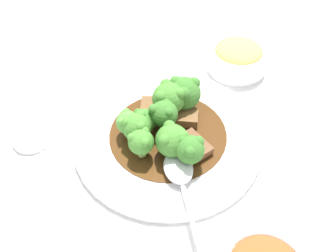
% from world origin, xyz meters
% --- Properties ---
extents(ground_plane, '(4.00, 4.00, 0.00)m').
position_xyz_m(ground_plane, '(0.00, 0.00, 0.00)').
color(ground_plane, white).
extents(main_plate, '(0.30, 0.30, 0.02)m').
position_xyz_m(main_plate, '(0.00, 0.00, 0.01)').
color(main_plate, white).
rests_on(main_plate, ground_plane).
extents(beef_strip_0, '(0.05, 0.04, 0.01)m').
position_xyz_m(beef_strip_0, '(0.05, 0.02, 0.02)').
color(beef_strip_0, brown).
rests_on(beef_strip_0, main_plate).
extents(beef_strip_1, '(0.05, 0.05, 0.02)m').
position_xyz_m(beef_strip_1, '(-0.01, 0.03, 0.03)').
color(beef_strip_1, brown).
rests_on(beef_strip_1, main_plate).
extents(beef_strip_2, '(0.07, 0.06, 0.01)m').
position_xyz_m(beef_strip_2, '(-0.05, -0.01, 0.02)').
color(beef_strip_2, brown).
rests_on(beef_strip_2, main_plate).
extents(broccoli_floret_0, '(0.04, 0.04, 0.05)m').
position_xyz_m(broccoli_floret_0, '(0.01, -0.06, 0.05)').
color(broccoli_floret_0, '#7FA84C').
rests_on(broccoli_floret_0, main_plate).
extents(broccoli_floret_1, '(0.05, 0.05, 0.06)m').
position_xyz_m(broccoli_floret_1, '(-0.03, 0.02, 0.06)').
color(broccoli_floret_1, '#7FA84C').
rests_on(broccoli_floret_1, main_plate).
extents(broccoli_floret_2, '(0.04, 0.04, 0.04)m').
position_xyz_m(broccoli_floret_2, '(-0.02, -0.03, 0.04)').
color(broccoli_floret_2, '#8EB756').
rests_on(broccoli_floret_2, main_plate).
extents(broccoli_floret_3, '(0.04, 0.04, 0.05)m').
position_xyz_m(broccoli_floret_3, '(-0.01, -0.00, 0.05)').
color(broccoli_floret_3, '#7FA84C').
rests_on(broccoli_floret_3, main_plate).
extents(broccoli_floret_4, '(0.05, 0.05, 0.05)m').
position_xyz_m(broccoli_floret_4, '(0.04, -0.02, 0.05)').
color(broccoli_floret_4, '#7FA84C').
rests_on(broccoli_floret_4, main_plate).
extents(broccoli_floret_5, '(0.04, 0.04, 0.05)m').
position_xyz_m(broccoli_floret_5, '(0.07, -0.01, 0.05)').
color(broccoli_floret_5, '#8EB756').
rests_on(broccoli_floret_5, main_plate).
extents(broccoli_floret_6, '(0.04, 0.04, 0.05)m').
position_xyz_m(broccoli_floret_6, '(-0.01, -0.05, 0.05)').
color(broccoli_floret_6, '#7FA84C').
rests_on(broccoli_floret_6, main_plate).
extents(broccoli_floret_7, '(0.04, 0.04, 0.04)m').
position_xyz_m(broccoli_floret_7, '(-0.03, -0.05, 0.04)').
color(broccoli_floret_7, '#7FA84C').
rests_on(broccoli_floret_7, main_plate).
extents(broccoli_floret_8, '(0.05, 0.05, 0.06)m').
position_xyz_m(broccoli_floret_8, '(-0.03, 0.05, 0.05)').
color(broccoli_floret_8, '#7FA84C').
rests_on(broccoli_floret_8, main_plate).
extents(serving_spoon, '(0.22, 0.11, 0.01)m').
position_xyz_m(serving_spoon, '(0.09, -0.04, 0.03)').
color(serving_spoon, silver).
rests_on(serving_spoon, main_plate).
extents(side_bowl_appetizer, '(0.11, 0.11, 0.05)m').
position_xyz_m(side_bowl_appetizer, '(-0.08, 0.21, 0.03)').
color(side_bowl_appetizer, white).
rests_on(side_bowl_appetizer, ground_plane).
extents(sauce_dish, '(0.06, 0.06, 0.01)m').
position_xyz_m(sauce_dish, '(-0.12, -0.18, 0.01)').
color(sauce_dish, white).
rests_on(sauce_dish, ground_plane).
extents(paper_napkin, '(0.12, 0.09, 0.01)m').
position_xyz_m(paper_napkin, '(-0.22, -0.09, 0.00)').
color(paper_napkin, white).
rests_on(paper_napkin, ground_plane).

